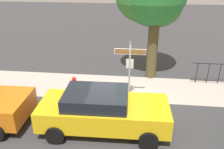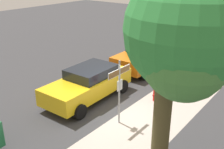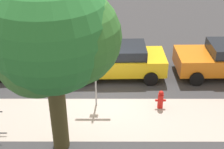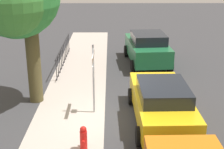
{
  "view_description": "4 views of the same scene",
  "coord_description": "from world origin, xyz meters",
  "px_view_note": "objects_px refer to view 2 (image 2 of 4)",
  "views": [
    {
      "loc": [
        0.71,
        -8.96,
        5.43
      ],
      "look_at": [
        -0.27,
        -0.02,
        1.29
      ],
      "focal_mm": 37.86,
      "sensor_mm": 36.0,
      "label": 1
    },
    {
      "loc": [
        7.89,
        5.88,
        5.79
      ],
      "look_at": [
        0.01,
        -0.29,
        1.76
      ],
      "focal_mm": 43.03,
      "sensor_mm": 36.0,
      "label": 2
    },
    {
      "loc": [
        -0.2,
        10.79,
        7.4
      ],
      "look_at": [
        -0.19,
        1.01,
        1.76
      ],
      "focal_mm": 50.26,
      "sensor_mm": 36.0,
      "label": 3
    },
    {
      "loc": [
        -11.0,
        -0.22,
        5.62
      ],
      "look_at": [
        0.34,
        -0.27,
        1.54
      ],
      "focal_mm": 53.98,
      "sensor_mm": 36.0,
      "label": 4
    }
  ],
  "objects_px": {
    "street_sign": "(119,83)",
    "shade_tree": "(188,37)",
    "car_yellow": "(89,83)",
    "fire_hydrant": "(156,93)",
    "car_orange": "(145,55)"
  },
  "relations": [
    {
      "from": "car_yellow",
      "to": "fire_hydrant",
      "type": "height_order",
      "value": "car_yellow"
    },
    {
      "from": "street_sign",
      "to": "fire_hydrant",
      "type": "distance_m",
      "value": 2.9
    },
    {
      "from": "street_sign",
      "to": "shade_tree",
      "type": "bearing_deg",
      "value": 73.02
    },
    {
      "from": "car_yellow",
      "to": "fire_hydrant",
      "type": "distance_m",
      "value": 3.12
    },
    {
      "from": "shade_tree",
      "to": "car_orange",
      "type": "relative_size",
      "value": 1.29
    },
    {
      "from": "car_orange",
      "to": "car_yellow",
      "type": "bearing_deg",
      "value": 0.13
    },
    {
      "from": "shade_tree",
      "to": "fire_hydrant",
      "type": "relative_size",
      "value": 7.61
    },
    {
      "from": "street_sign",
      "to": "fire_hydrant",
      "type": "relative_size",
      "value": 3.36
    },
    {
      "from": "street_sign",
      "to": "fire_hydrant",
      "type": "xyz_separation_m",
      "value": [
        -2.55,
        0.2,
        -1.36
      ]
    },
    {
      "from": "car_orange",
      "to": "fire_hydrant",
      "type": "relative_size",
      "value": 5.92
    },
    {
      "from": "car_orange",
      "to": "car_yellow",
      "type": "distance_m",
      "value": 5.13
    },
    {
      "from": "car_orange",
      "to": "fire_hydrant",
      "type": "xyz_separation_m",
      "value": [
        3.41,
        2.69,
        -0.43
      ]
    },
    {
      "from": "car_orange",
      "to": "fire_hydrant",
      "type": "distance_m",
      "value": 4.37
    },
    {
      "from": "shade_tree",
      "to": "car_orange",
      "type": "bearing_deg",
      "value": -142.02
    },
    {
      "from": "street_sign",
      "to": "car_yellow",
      "type": "bearing_deg",
      "value": -109.38
    }
  ]
}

